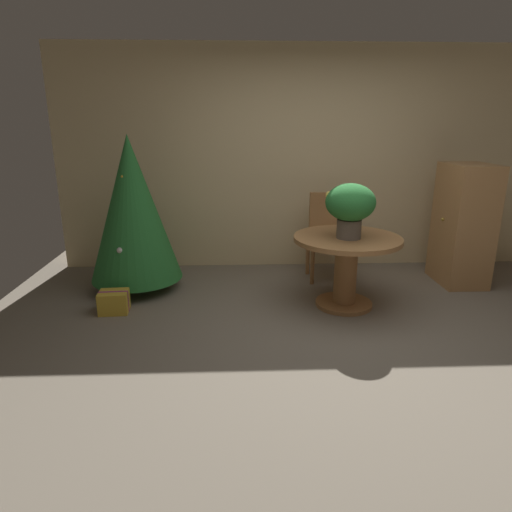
{
  "coord_description": "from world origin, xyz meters",
  "views": [
    {
      "loc": [
        -0.88,
        -3.28,
        1.75
      ],
      "look_at": [
        -0.72,
        0.4,
        0.64
      ],
      "focal_mm": 31.56,
      "sensor_mm": 36.0,
      "label": 1
    }
  ],
  "objects_px": {
    "round_dining_table": "(346,259)",
    "wooden_cabinet": "(463,225)",
    "gift_box_gold": "(114,302)",
    "holiday_tree": "(133,209)",
    "wooden_chair_far": "(329,230)",
    "flower_vase": "(350,205)"
  },
  "relations": [
    {
      "from": "round_dining_table",
      "to": "gift_box_gold",
      "type": "relative_size",
      "value": 3.63
    },
    {
      "from": "wooden_chair_far",
      "to": "round_dining_table",
      "type": "bearing_deg",
      "value": -90.0
    },
    {
      "from": "round_dining_table",
      "to": "wooden_chair_far",
      "type": "xyz_separation_m",
      "value": [
        0.0,
        0.87,
        0.08
      ]
    },
    {
      "from": "gift_box_gold",
      "to": "holiday_tree",
      "type": "bearing_deg",
      "value": 80.8
    },
    {
      "from": "wooden_chair_far",
      "to": "flower_vase",
      "type": "bearing_deg",
      "value": -90.45
    },
    {
      "from": "flower_vase",
      "to": "gift_box_gold",
      "type": "xyz_separation_m",
      "value": [
        -2.21,
        -0.02,
        -0.91
      ]
    },
    {
      "from": "gift_box_gold",
      "to": "flower_vase",
      "type": "bearing_deg",
      "value": 0.45
    },
    {
      "from": "gift_box_gold",
      "to": "wooden_cabinet",
      "type": "distance_m",
      "value": 3.76
    },
    {
      "from": "gift_box_gold",
      "to": "wooden_cabinet",
      "type": "bearing_deg",
      "value": 10.74
    },
    {
      "from": "holiday_tree",
      "to": "gift_box_gold",
      "type": "xyz_separation_m",
      "value": [
        -0.1,
        -0.62,
        -0.78
      ]
    },
    {
      "from": "holiday_tree",
      "to": "gift_box_gold",
      "type": "distance_m",
      "value": 1.0
    },
    {
      "from": "wooden_cabinet",
      "to": "holiday_tree",
      "type": "bearing_deg",
      "value": -178.81
    },
    {
      "from": "holiday_tree",
      "to": "wooden_chair_far",
      "type": "bearing_deg",
      "value": 8.52
    },
    {
      "from": "wooden_chair_far",
      "to": "holiday_tree",
      "type": "height_order",
      "value": "holiday_tree"
    },
    {
      "from": "round_dining_table",
      "to": "flower_vase",
      "type": "height_order",
      "value": "flower_vase"
    },
    {
      "from": "wooden_chair_far",
      "to": "gift_box_gold",
      "type": "distance_m",
      "value": 2.45
    },
    {
      "from": "flower_vase",
      "to": "wooden_cabinet",
      "type": "height_order",
      "value": "wooden_cabinet"
    },
    {
      "from": "round_dining_table",
      "to": "gift_box_gold",
      "type": "bearing_deg",
      "value": -178.24
    },
    {
      "from": "flower_vase",
      "to": "gift_box_gold",
      "type": "relative_size",
      "value": 1.81
    },
    {
      "from": "wooden_chair_far",
      "to": "gift_box_gold",
      "type": "bearing_deg",
      "value": -157.13
    },
    {
      "from": "round_dining_table",
      "to": "wooden_cabinet",
      "type": "xyz_separation_m",
      "value": [
        1.43,
        0.62,
        0.18
      ]
    },
    {
      "from": "wooden_chair_far",
      "to": "gift_box_gold",
      "type": "xyz_separation_m",
      "value": [
        -2.22,
        -0.94,
        -0.45
      ]
    }
  ]
}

